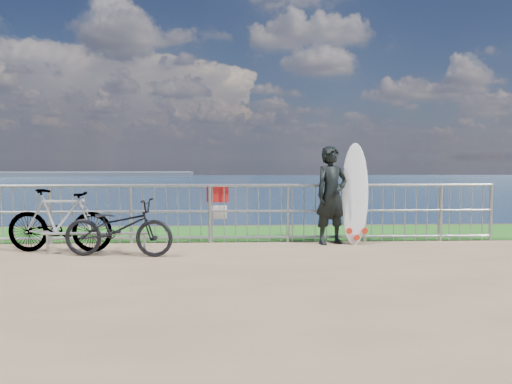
{
  "coord_description": "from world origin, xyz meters",
  "views": [
    {
      "loc": [
        -0.03,
        -7.92,
        1.64
      ],
      "look_at": [
        0.37,
        1.2,
        1.0
      ],
      "focal_mm": 35.0,
      "sensor_mm": 36.0,
      "label": 1
    }
  ],
  "objects_px": {
    "surfboard": "(355,197)",
    "bicycle_far": "(60,221)",
    "surfer": "(332,195)",
    "bicycle_near": "(119,228)"
  },
  "relations": [
    {
      "from": "surfer",
      "to": "bicycle_far",
      "type": "relative_size",
      "value": 1.01
    },
    {
      "from": "surfer",
      "to": "bicycle_near",
      "type": "relative_size",
      "value": 1.02
    },
    {
      "from": "surfboard",
      "to": "bicycle_near",
      "type": "distance_m",
      "value": 4.33
    },
    {
      "from": "surfer",
      "to": "bicycle_far",
      "type": "xyz_separation_m",
      "value": [
        -4.84,
        -0.62,
        -0.38
      ]
    },
    {
      "from": "bicycle_near",
      "to": "surfer",
      "type": "bearing_deg",
      "value": -68.39
    },
    {
      "from": "bicycle_near",
      "to": "bicycle_far",
      "type": "relative_size",
      "value": 1.0
    },
    {
      "from": "surfboard",
      "to": "surfer",
      "type": "bearing_deg",
      "value": -178.59
    },
    {
      "from": "surfboard",
      "to": "bicycle_near",
      "type": "relative_size",
      "value": 1.06
    },
    {
      "from": "bicycle_far",
      "to": "bicycle_near",
      "type": "bearing_deg",
      "value": -105.77
    },
    {
      "from": "surfboard",
      "to": "bicycle_far",
      "type": "height_order",
      "value": "surfboard"
    }
  ]
}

